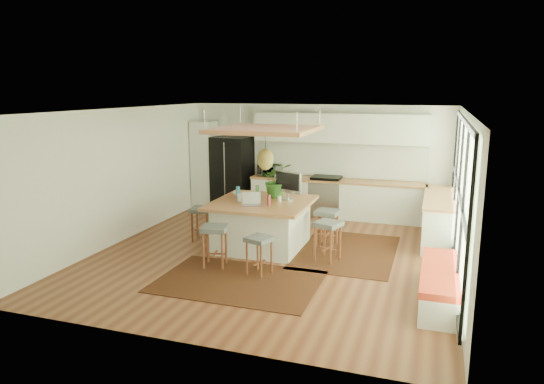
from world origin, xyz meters
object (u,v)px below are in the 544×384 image
(stool_near_left, at_px, (215,247))
(laptop, at_px, (251,199))
(island, at_px, (262,224))
(stool_left_side, at_px, (202,224))
(stool_right_front, at_px, (327,242))
(monitor, at_px, (288,187))
(microwave, at_px, (270,169))
(stool_right_back, at_px, (327,229))
(stool_near_right, at_px, (259,254))
(fridge, at_px, (232,174))
(island_plant, at_px, (277,184))

(stool_near_left, height_order, laptop, laptop)
(island, xyz_separation_m, stool_left_side, (-1.32, 0.03, -0.11))
(stool_near_left, height_order, stool_right_front, same)
(monitor, distance_m, microwave, 2.78)
(stool_left_side, relative_size, laptop, 1.92)
(stool_right_back, xyz_separation_m, monitor, (-0.75, -0.19, 0.83))
(island, xyz_separation_m, stool_near_right, (0.45, -1.40, -0.11))
(fridge, xyz_separation_m, stool_right_back, (3.00, -2.32, -0.57))
(stool_near_right, bearing_deg, stool_near_left, 171.83)
(stool_right_front, xyz_separation_m, laptop, (-1.46, -0.02, 0.70))
(stool_near_right, bearing_deg, monitor, 90.08)
(stool_left_side, xyz_separation_m, monitor, (1.77, 0.24, 0.83))
(island, xyz_separation_m, stool_near_left, (-0.43, -1.27, -0.11))
(laptop, bearing_deg, island, 60.04)
(microwave, bearing_deg, monitor, -51.47)
(stool_right_back, relative_size, monitor, 1.18)
(stool_right_front, bearing_deg, island_plant, 147.03)
(stool_near_left, height_order, stool_near_right, stool_near_left)
(island_plant, bearing_deg, stool_near_right, -81.17)
(island, xyz_separation_m, monitor, (0.44, 0.27, 0.72))
(island, distance_m, stool_near_left, 1.35)
(island, height_order, microwave, microwave)
(island, relative_size, island_plant, 2.60)
(stool_right_front, xyz_separation_m, monitor, (-0.95, 0.63, 0.83))
(laptop, bearing_deg, stool_right_front, -18.79)
(stool_near_right, xyz_separation_m, stool_left_side, (-1.77, 1.43, 0.00))
(stool_near_right, height_order, stool_left_side, stool_left_side)
(stool_near_right, relative_size, laptop, 1.81)
(island, relative_size, monitor, 2.97)
(stool_near_right, distance_m, microwave, 4.41)
(stool_right_back, distance_m, laptop, 1.68)
(stool_right_back, distance_m, monitor, 1.14)
(fridge, xyz_separation_m, island, (1.80, -2.78, -0.46))
(island, height_order, stool_left_side, island)
(island, xyz_separation_m, microwave, (-0.77, 2.77, 0.64))
(stool_near_left, distance_m, stool_left_side, 1.58)
(stool_near_left, height_order, microwave, microwave)
(fridge, relative_size, stool_near_left, 2.56)
(stool_near_left, bearing_deg, island, 71.37)
(island, bearing_deg, stool_right_front, -14.71)
(fridge, bearing_deg, stool_near_left, -64.31)
(stool_near_left, relative_size, stool_right_back, 1.00)
(laptop, bearing_deg, microwave, 82.86)
(stool_near_right, height_order, stool_right_back, stool_right_back)
(stool_left_side, bearing_deg, stool_near_left, -55.57)
(laptop, distance_m, monitor, 0.84)
(laptop, relative_size, monitor, 0.58)
(fridge, xyz_separation_m, monitor, (2.25, -2.51, 0.26))
(island, relative_size, stool_right_front, 2.53)
(stool_left_side, xyz_separation_m, laptop, (1.25, -0.42, 0.70))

